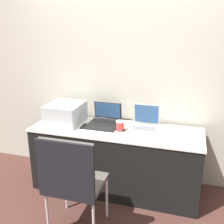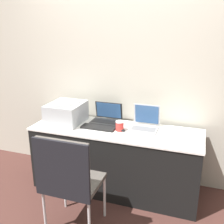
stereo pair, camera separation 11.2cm
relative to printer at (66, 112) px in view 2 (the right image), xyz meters
name	(u,v)px [view 2 (the right image)]	position (x,y,z in m)	size (l,w,h in m)	color
ground_plane	(107,202)	(0.60, -0.31, -0.86)	(14.00, 14.00, 0.00)	#472823
wall_back	(126,71)	(0.60, 0.36, 0.44)	(8.00, 0.05, 2.60)	#B7B2A3
table	(115,159)	(0.60, -0.02, -0.49)	(1.85, 0.61, 0.73)	black
printer	(66,112)	(0.00, 0.00, 0.00)	(0.37, 0.43, 0.23)	#B2B7BC
laptop_left	(107,118)	(0.43, 0.17, -0.07)	(0.33, 0.24, 0.22)	black
laptop_right	(145,124)	(0.90, 0.10, -0.07)	(0.29, 0.29, 0.25)	#B7B7BC
external_keyboard	(98,128)	(0.42, -0.07, -0.11)	(0.37, 0.13, 0.02)	black
coffee_cup	(120,126)	(0.66, -0.05, -0.07)	(0.09, 0.09, 0.11)	red
mouse	(122,130)	(0.69, -0.06, -0.11)	(0.07, 0.04, 0.03)	black
chair	(67,175)	(0.44, -0.82, -0.26)	(0.49, 0.43, 0.95)	#4C4742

